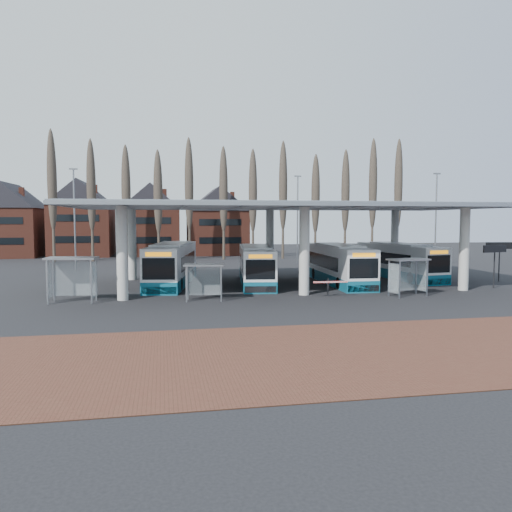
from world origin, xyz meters
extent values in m
plane|color=black|center=(0.00, 0.00, 0.00)|extent=(140.00, 140.00, 0.00)
cube|color=#543021|center=(0.00, -12.00, 0.01)|extent=(70.00, 10.00, 0.03)
cylinder|color=#BBBBB7|center=(-12.00, 2.50, 3.00)|extent=(0.70, 0.70, 6.00)
cylinder|color=#BBBBB7|center=(-12.00, 13.50, 3.00)|extent=(0.70, 0.70, 6.00)
cylinder|color=#BBBBB7|center=(0.00, 2.50, 3.00)|extent=(0.70, 0.70, 6.00)
cylinder|color=#BBBBB7|center=(0.00, 13.50, 3.00)|extent=(0.70, 0.70, 6.00)
cylinder|color=#BBBBB7|center=(12.00, 2.50, 3.00)|extent=(0.70, 0.70, 6.00)
cylinder|color=#BBBBB7|center=(12.00, 13.50, 3.00)|extent=(0.70, 0.70, 6.00)
cube|color=gray|center=(0.00, 8.00, 6.25)|extent=(32.00, 16.00, 0.12)
cube|color=silver|center=(0.00, 8.00, 6.32)|extent=(31.50, 15.50, 0.04)
cone|color=#473D33|center=(-22.00, 33.00, 7.25)|extent=(0.36, 0.36, 14.50)
ellipsoid|color=#473D33|center=(-22.00, 33.00, 8.99)|extent=(1.10, 1.10, 11.02)
cone|color=#473D33|center=(-18.00, 33.00, 7.25)|extent=(0.36, 0.36, 14.50)
ellipsoid|color=#473D33|center=(-18.00, 33.00, 8.99)|extent=(1.10, 1.10, 11.02)
cone|color=#473D33|center=(-14.00, 33.00, 7.25)|extent=(0.36, 0.36, 14.50)
ellipsoid|color=#473D33|center=(-14.00, 33.00, 8.99)|extent=(1.10, 1.10, 11.02)
cone|color=#473D33|center=(-10.00, 33.00, 7.25)|extent=(0.36, 0.36, 14.50)
ellipsoid|color=#473D33|center=(-10.00, 33.00, 8.99)|extent=(1.10, 1.10, 11.02)
cone|color=#473D33|center=(-6.00, 33.00, 7.25)|extent=(0.36, 0.36, 14.50)
ellipsoid|color=#473D33|center=(-6.00, 33.00, 8.99)|extent=(1.10, 1.10, 11.02)
cone|color=#473D33|center=(-2.00, 33.00, 7.25)|extent=(0.36, 0.36, 14.50)
ellipsoid|color=#473D33|center=(-2.00, 33.00, 8.99)|extent=(1.10, 1.10, 11.02)
cone|color=#473D33|center=(2.00, 33.00, 7.25)|extent=(0.36, 0.36, 14.50)
ellipsoid|color=#473D33|center=(2.00, 33.00, 8.99)|extent=(1.10, 1.10, 11.02)
cone|color=#473D33|center=(6.00, 33.00, 7.25)|extent=(0.36, 0.36, 14.50)
ellipsoid|color=#473D33|center=(6.00, 33.00, 8.99)|extent=(1.10, 1.10, 11.02)
cone|color=#473D33|center=(10.00, 33.00, 7.25)|extent=(0.36, 0.36, 14.50)
ellipsoid|color=#473D33|center=(10.00, 33.00, 8.99)|extent=(1.10, 1.10, 11.02)
cone|color=#473D33|center=(14.00, 33.00, 7.25)|extent=(0.36, 0.36, 14.50)
ellipsoid|color=#473D33|center=(14.00, 33.00, 8.99)|extent=(1.10, 1.10, 11.02)
cone|color=#473D33|center=(18.00, 33.00, 7.25)|extent=(0.36, 0.36, 14.50)
ellipsoid|color=#473D33|center=(18.00, 33.00, 8.99)|extent=(1.10, 1.10, 11.02)
cone|color=#473D33|center=(22.00, 33.00, 7.25)|extent=(0.36, 0.36, 14.50)
ellipsoid|color=#473D33|center=(22.00, 33.00, 8.99)|extent=(1.10, 1.10, 11.02)
cube|color=#5F2B1F|center=(-30.00, 44.00, 3.50)|extent=(8.00, 10.00, 7.00)
pyramid|color=black|center=(-30.00, 44.00, 10.50)|extent=(8.30, 10.30, 3.50)
cube|color=#5F2B1F|center=(-20.50, 44.00, 3.50)|extent=(8.00, 10.00, 7.00)
pyramid|color=black|center=(-20.50, 44.00, 10.50)|extent=(8.30, 10.30, 3.50)
cube|color=#5F2B1F|center=(-11.00, 44.00, 3.50)|extent=(8.00, 10.00, 7.00)
pyramid|color=black|center=(-11.00, 44.00, 10.50)|extent=(8.30, 10.30, 3.50)
cube|color=#5F2B1F|center=(-1.50, 44.00, 3.50)|extent=(8.00, 10.00, 7.00)
pyramid|color=black|center=(-1.50, 44.00, 10.50)|extent=(8.30, 10.30, 3.50)
cylinder|color=slate|center=(-18.00, 22.00, 5.00)|extent=(0.16, 0.16, 10.00)
cube|color=slate|center=(-18.00, 22.00, 10.10)|extent=(0.80, 0.15, 0.15)
cylinder|color=slate|center=(6.00, 26.00, 5.00)|extent=(0.16, 0.16, 10.00)
cube|color=slate|center=(6.00, 26.00, 10.10)|extent=(0.80, 0.15, 0.15)
cylinder|color=slate|center=(20.00, 20.00, 5.00)|extent=(0.16, 0.16, 10.00)
cube|color=slate|center=(20.00, 20.00, 10.10)|extent=(0.80, 0.15, 0.15)
cube|color=silver|center=(-8.74, 9.77, 1.77)|extent=(4.49, 12.05, 2.75)
cube|color=#0E556E|center=(-8.74, 9.77, 0.44)|extent=(4.51, 12.07, 0.88)
cube|color=silver|center=(-8.74, 9.77, 3.19)|extent=(3.43, 7.36, 0.18)
cube|color=black|center=(-8.66, 10.25, 1.87)|extent=(3.96, 8.80, 1.08)
cube|color=black|center=(-9.75, 3.98, 1.82)|extent=(2.18, 0.44, 1.47)
cube|color=black|center=(-7.73, 15.56, 1.87)|extent=(2.11, 0.42, 1.18)
cube|color=orange|center=(-9.75, 3.98, 2.80)|extent=(1.74, 0.35, 0.29)
cube|color=black|center=(-9.74, 3.99, 0.34)|extent=(2.36, 0.48, 0.49)
cylinder|color=black|center=(-10.50, 6.28, 0.47)|extent=(0.43, 0.98, 0.94)
cylinder|color=black|center=(-8.26, 5.89, 0.47)|extent=(0.43, 0.98, 0.94)
cylinder|color=black|center=(-9.27, 13.35, 0.47)|extent=(0.43, 0.98, 0.94)
cylinder|color=black|center=(-7.03, 12.96, 0.47)|extent=(0.43, 0.98, 0.94)
cube|color=silver|center=(-2.15, 8.83, 1.65)|extent=(3.72, 11.18, 2.56)
cube|color=#0E556E|center=(-2.15, 8.83, 0.41)|extent=(3.74, 11.20, 0.82)
cube|color=silver|center=(-2.15, 8.83, 2.97)|extent=(2.92, 6.80, 0.16)
cube|color=black|center=(-2.09, 9.28, 1.74)|extent=(3.36, 8.14, 1.01)
cube|color=black|center=(-2.85, 3.41, 1.69)|extent=(2.04, 0.32, 1.37)
cube|color=black|center=(-1.45, 14.25, 1.74)|extent=(1.97, 0.31, 1.10)
cube|color=orange|center=(-2.85, 3.41, 2.61)|extent=(1.62, 0.25, 0.27)
cube|color=black|center=(-2.85, 3.41, 0.32)|extent=(2.21, 0.36, 0.46)
cylinder|color=black|center=(-3.64, 5.52, 0.44)|extent=(0.37, 0.90, 0.88)
cylinder|color=black|center=(-1.55, 5.25, 0.44)|extent=(0.37, 0.90, 0.88)
cylinder|color=black|center=(-2.79, 12.14, 0.44)|extent=(0.37, 0.90, 0.88)
cylinder|color=black|center=(-0.70, 11.87, 0.44)|extent=(0.37, 0.90, 0.88)
cube|color=silver|center=(4.49, 8.06, 1.69)|extent=(2.80, 11.35, 2.63)
cube|color=#0E556E|center=(4.49, 8.06, 0.42)|extent=(2.82, 11.37, 0.85)
cube|color=silver|center=(4.49, 8.06, 3.05)|extent=(2.40, 6.84, 0.17)
cube|color=black|center=(4.51, 8.53, 1.78)|extent=(2.72, 8.20, 1.03)
cube|color=black|center=(4.29, 2.45, 1.74)|extent=(2.11, 0.13, 1.41)
cube|color=black|center=(4.70, 13.68, 1.78)|extent=(2.04, 0.13, 1.13)
cube|color=orange|center=(4.29, 2.45, 2.68)|extent=(1.68, 0.11, 0.28)
cube|color=black|center=(4.29, 2.46, 0.33)|extent=(2.28, 0.16, 0.47)
cylinder|color=black|center=(3.28, 4.54, 0.45)|extent=(0.30, 0.91, 0.90)
cylinder|color=black|center=(5.45, 4.46, 0.45)|extent=(0.30, 0.91, 0.90)
cylinder|color=black|center=(3.53, 11.39, 0.45)|extent=(0.30, 0.91, 0.90)
cylinder|color=black|center=(5.70, 11.31, 0.45)|extent=(0.30, 0.91, 0.90)
cube|color=silver|center=(10.99, 10.53, 1.65)|extent=(3.46, 11.18, 2.57)
cube|color=#0E556E|center=(10.99, 10.53, 0.41)|extent=(3.48, 11.20, 0.82)
cube|color=silver|center=(10.99, 10.53, 2.98)|extent=(2.77, 6.78, 0.16)
cube|color=black|center=(10.94, 10.98, 1.74)|extent=(3.18, 8.12, 1.01)
cube|color=black|center=(11.56, 5.08, 1.70)|extent=(2.05, 0.27, 1.37)
cube|color=black|center=(10.43, 15.98, 1.74)|extent=(1.98, 0.26, 1.10)
cube|color=orange|center=(11.56, 5.08, 2.61)|extent=(1.63, 0.21, 0.27)
cube|color=black|center=(11.55, 5.09, 0.32)|extent=(2.22, 0.30, 0.46)
cylinder|color=black|center=(10.30, 6.95, 0.44)|extent=(0.35, 0.90, 0.88)
cylinder|color=black|center=(12.40, 7.17, 0.44)|extent=(0.35, 0.90, 0.88)
cylinder|color=black|center=(9.61, 13.61, 0.44)|extent=(0.35, 0.90, 0.88)
cylinder|color=black|center=(11.71, 13.82, 0.44)|extent=(0.35, 0.90, 0.88)
cube|color=gray|center=(-16.35, 1.70, 1.35)|extent=(0.10, 0.10, 2.71)
cube|color=gray|center=(-13.76, 1.43, 1.35)|extent=(0.10, 0.10, 2.71)
cube|color=gray|center=(-16.22, 2.89, 1.35)|extent=(0.10, 0.10, 2.71)
cube|color=gray|center=(-13.64, 2.61, 1.35)|extent=(0.10, 0.10, 2.71)
cube|color=gray|center=(-14.99, 2.16, 2.76)|extent=(3.17, 1.83, 0.11)
cube|color=silver|center=(-14.92, 2.80, 1.41)|extent=(2.59, 0.32, 2.17)
cube|color=silver|center=(-16.34, 2.30, 1.41)|extent=(0.17, 1.19, 2.17)
cube|color=silver|center=(-13.64, 2.01, 1.41)|extent=(0.17, 1.19, 2.17)
cube|color=gray|center=(-8.03, 0.98, 1.12)|extent=(0.08, 0.08, 2.23)
cube|color=gray|center=(-5.91, 0.70, 1.12)|extent=(0.08, 0.08, 2.23)
cube|color=gray|center=(-7.91, 1.95, 1.12)|extent=(0.08, 0.08, 2.23)
cube|color=gray|center=(-5.78, 1.68, 1.12)|extent=(0.08, 0.08, 2.23)
cube|color=gray|center=(-6.91, 1.33, 2.28)|extent=(2.64, 1.56, 0.09)
cube|color=silver|center=(-6.84, 1.86, 1.16)|extent=(2.13, 0.31, 1.79)
cube|color=silver|center=(-8.02, 1.47, 1.16)|extent=(0.16, 0.98, 1.79)
cube|color=silver|center=(-5.80, 1.18, 1.16)|extent=(0.16, 0.98, 1.79)
cube|color=gray|center=(5.68, -0.12, 1.21)|extent=(0.09, 0.09, 2.42)
cube|color=gray|center=(7.94, 0.41, 1.21)|extent=(0.09, 0.09, 2.42)
cube|color=gray|center=(5.44, 0.92, 1.21)|extent=(0.09, 0.09, 2.42)
cube|color=gray|center=(7.70, 1.45, 1.21)|extent=(0.09, 0.09, 2.42)
cube|color=gray|center=(6.69, 0.66, 2.47)|extent=(2.95, 1.94, 0.10)
cube|color=silver|center=(6.56, 1.23, 1.26)|extent=(2.27, 0.57, 1.94)
cube|color=silver|center=(5.52, 0.39, 1.26)|extent=(0.28, 1.05, 1.94)
cube|color=silver|center=(7.87, 0.94, 1.26)|extent=(0.28, 1.05, 1.94)
cylinder|color=black|center=(14.85, 3.00, 1.58)|extent=(0.10, 0.10, 3.16)
cube|color=black|center=(14.85, 3.00, 2.96)|extent=(2.16, 0.51, 0.54)
cylinder|color=black|center=(17.92, 6.57, 1.59)|extent=(0.10, 0.10, 3.18)
cube|color=black|center=(17.92, 6.57, 2.98)|extent=(2.10, 0.85, 0.55)
cube|color=black|center=(1.43, 1.69, 0.59)|extent=(0.09, 0.09, 1.18)
cube|color=red|center=(1.43, 1.16, 1.02)|extent=(2.36, 0.18, 0.11)
camera|label=1|loc=(-9.48, -30.07, 5.16)|focal=35.00mm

